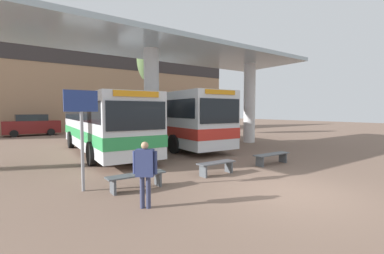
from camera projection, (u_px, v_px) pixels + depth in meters
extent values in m
plane|color=#755B4C|center=(288.00, 192.00, 7.26)|extent=(100.00, 100.00, 0.00)
cube|color=#9E7A5B|center=(81.00, 88.00, 28.45)|extent=(40.00, 0.50, 9.55)
cube|color=#332D2D|center=(80.00, 55.00, 28.22)|extent=(40.00, 0.58, 2.29)
cylinder|color=silver|center=(152.00, 101.00, 14.13)|extent=(0.82, 0.82, 5.69)
cylinder|color=silver|center=(249.00, 103.00, 18.61)|extent=(0.82, 0.82, 5.69)
cube|color=#9EB2BC|center=(151.00, 46.00, 13.95)|extent=(20.63, 5.88, 0.24)
cube|color=silver|center=(103.00, 122.00, 14.08)|extent=(2.96, 10.63, 2.74)
cube|color=black|center=(103.00, 112.00, 14.05)|extent=(2.98, 10.21, 0.88)
cube|color=#2D934C|center=(103.00, 133.00, 14.12)|extent=(3.00, 10.67, 0.49)
cube|color=black|center=(137.00, 116.00, 9.61)|extent=(2.32, 0.16, 1.10)
cube|color=orange|center=(137.00, 94.00, 9.56)|extent=(1.77, 0.12, 0.22)
cylinder|color=black|center=(91.00, 154.00, 10.74)|extent=(0.32, 1.03, 1.02)
cylinder|color=black|center=(148.00, 149.00, 12.09)|extent=(0.32, 1.03, 1.02)
cylinder|color=black|center=(71.00, 140.00, 15.91)|extent=(0.32, 1.03, 1.02)
cylinder|color=black|center=(112.00, 137.00, 17.27)|extent=(0.32, 1.03, 1.02)
cube|color=silver|center=(165.00, 118.00, 17.60)|extent=(3.17, 12.29, 3.01)
cube|color=black|center=(165.00, 109.00, 17.57)|extent=(3.19, 11.81, 0.96)
cube|color=red|center=(165.00, 127.00, 17.64)|extent=(3.21, 12.33, 0.54)
cube|color=black|center=(220.00, 111.00, 12.40)|extent=(2.37, 0.18, 1.20)
cube|color=orange|center=(221.00, 92.00, 12.35)|extent=(1.80, 0.14, 0.22)
cylinder|color=black|center=(174.00, 144.00, 13.81)|extent=(0.33, 1.04, 1.03)
cylinder|color=black|center=(213.00, 141.00, 15.18)|extent=(0.33, 1.04, 1.03)
cylinder|color=black|center=(131.00, 134.00, 19.83)|extent=(0.33, 1.04, 1.03)
cylinder|color=black|center=(161.00, 132.00, 21.20)|extent=(0.33, 1.04, 1.03)
cube|color=#4C5156|center=(216.00, 163.00, 9.20)|extent=(1.50, 0.44, 0.04)
cube|color=#4C5156|center=(203.00, 171.00, 8.87)|extent=(0.07, 0.37, 0.42)
cube|color=#4C5156|center=(229.00, 167.00, 9.56)|extent=(0.07, 0.37, 0.42)
cube|color=#4C5156|center=(137.00, 175.00, 7.46)|extent=(1.73, 0.44, 0.04)
cube|color=#4C5156|center=(113.00, 186.00, 7.08)|extent=(0.07, 0.37, 0.42)
cube|color=#4C5156|center=(158.00, 179.00, 7.87)|extent=(0.07, 0.37, 0.42)
cube|color=#4C5156|center=(272.00, 154.00, 10.98)|extent=(1.93, 0.44, 0.04)
cube|color=#4C5156|center=(260.00, 162.00, 10.56)|extent=(0.07, 0.37, 0.42)
cube|color=#4C5156|center=(283.00, 158.00, 11.44)|extent=(0.07, 0.37, 0.42)
cylinder|color=gray|center=(82.00, 152.00, 7.28)|extent=(0.09, 0.09, 2.27)
cube|color=navy|center=(81.00, 101.00, 7.19)|extent=(0.90, 0.06, 0.60)
cylinder|color=#333856|center=(142.00, 192.00, 6.04)|extent=(0.16, 0.16, 0.77)
cylinder|color=#333856|center=(148.00, 192.00, 6.03)|extent=(0.16, 0.16, 0.77)
cube|color=navy|center=(145.00, 163.00, 5.99)|extent=(0.47, 0.44, 0.64)
sphere|color=tan|center=(145.00, 145.00, 5.97)|extent=(0.18, 0.18, 0.18)
cylinder|color=navy|center=(135.00, 162.00, 6.01)|extent=(0.12, 0.12, 0.54)
cylinder|color=navy|center=(155.00, 163.00, 5.98)|extent=(0.12, 0.12, 0.54)
cylinder|color=#473A2B|center=(148.00, 103.00, 24.05)|extent=(0.35, 0.35, 6.01)
ellipsoid|color=#516B3D|center=(147.00, 58.00, 23.79)|extent=(1.97, 1.97, 4.33)
cube|color=maroon|center=(32.00, 127.00, 23.75)|extent=(4.66, 1.92, 1.15)
cube|color=#1E2328|center=(32.00, 118.00, 23.69)|extent=(2.59, 1.69, 0.59)
cylinder|color=black|center=(48.00, 131.00, 25.32)|extent=(0.65, 0.25, 0.64)
cylinder|color=black|center=(51.00, 132.00, 23.96)|extent=(0.65, 0.25, 0.64)
cylinder|color=black|center=(13.00, 132.00, 23.59)|extent=(0.65, 0.25, 0.64)
cylinder|color=black|center=(14.00, 134.00, 22.23)|extent=(0.65, 0.25, 0.64)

